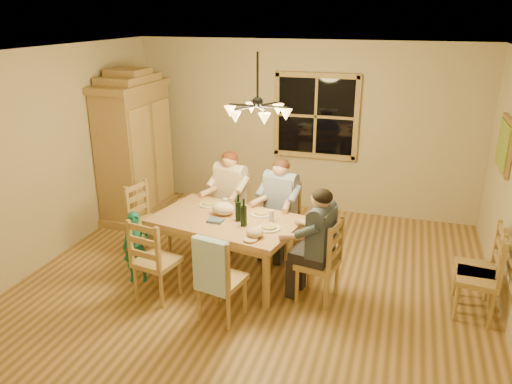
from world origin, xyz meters
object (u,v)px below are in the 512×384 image
(wine_bottle_a, at_px, (238,208))
(chair_near_left, at_px, (158,273))
(dining_table, at_px, (226,226))
(wine_bottle_b, at_px, (244,212))
(chair_end_right, at_px, (317,275))
(chair_far_right, at_px, (280,233))
(armoire, at_px, (135,151))
(chair_spare_back, at_px, (476,291))
(adult_plaid_man, at_px, (280,196))
(chair_far_left, at_px, (231,223))
(chair_end_left, at_px, (151,233))
(adult_slate_man, at_px, (319,232))
(chair_spare_front, at_px, (474,282))
(chandelier, at_px, (258,111))
(chair_near_right, at_px, (222,292))
(child, at_px, (136,247))
(adult_woman, at_px, (230,187))

(wine_bottle_a, bearing_deg, chair_near_left, -137.12)
(dining_table, distance_m, wine_bottle_b, 0.41)
(chair_end_right, bearing_deg, chair_far_right, 46.64)
(armoire, bearing_deg, chair_spare_back, -17.24)
(adult_plaid_man, bearing_deg, chair_end_right, 136.64)
(chair_far_left, distance_m, chair_far_right, 0.76)
(chair_end_left, bearing_deg, chair_near_left, 43.26)
(chair_end_left, bearing_deg, adult_slate_man, 90.00)
(chair_near_left, xyz_separation_m, chair_spare_front, (3.41, 0.84, 0.00))
(armoire, height_order, wine_bottle_b, armoire)
(chandelier, xyz_separation_m, dining_table, (-0.39, -0.02, -1.42))
(chair_end_right, bearing_deg, armoire, 73.23)
(chair_end_right, distance_m, adult_plaid_man, 1.29)
(chair_far_left, relative_size, chair_near_right, 1.00)
(child, bearing_deg, chair_end_left, 85.18)
(adult_woman, bearing_deg, chair_end_right, 153.43)
(chair_far_left, relative_size, chair_spare_back, 1.00)
(dining_table, xyz_separation_m, chair_near_right, (0.27, -0.87, -0.35))
(wine_bottle_a, xyz_separation_m, chair_spare_back, (2.67, -0.03, -0.62))
(wine_bottle_b, bearing_deg, adult_slate_man, -5.15)
(wine_bottle_b, xyz_separation_m, chair_spare_front, (2.57, 0.27, -0.62))
(chair_spare_front, bearing_deg, dining_table, 92.46)
(dining_table, relative_size, adult_woman, 2.15)
(adult_slate_man, height_order, wine_bottle_a, adult_slate_man)
(adult_plaid_man, xyz_separation_m, wine_bottle_a, (-0.31, -0.76, 0.08))
(dining_table, xyz_separation_m, child, (-0.99, -0.44, -0.21))
(chair_near_right, bearing_deg, chair_end_right, 46.74)
(chandelier, height_order, dining_table, chandelier)
(chair_spare_front, bearing_deg, armoire, 74.68)
(chair_far_right, xyz_separation_m, wine_bottle_a, (-0.31, -0.76, 0.62))
(dining_table, height_order, child, child)
(chair_far_right, distance_m, chair_near_right, 1.62)
(chair_near_right, xyz_separation_m, adult_slate_man, (0.90, 0.65, 0.54))
(dining_table, height_order, chair_end_right, chair_end_right)
(chair_near_left, bearing_deg, adult_woman, 90.00)
(adult_plaid_man, xyz_separation_m, wine_bottle_b, (-0.21, -0.87, 0.08))
(chair_far_left, distance_m, wine_bottle_a, 1.18)
(chair_far_left, bearing_deg, wine_bottle_b, 128.79)
(chair_end_left, height_order, adult_plaid_man, adult_plaid_man)
(chandelier, height_order, armoire, chandelier)
(chair_spare_back, bearing_deg, chair_near_left, 108.43)
(child, height_order, chair_spare_back, chair_spare_back)
(chair_far_left, distance_m, chair_near_left, 1.62)
(chair_far_right, xyz_separation_m, adult_plaid_man, (0.00, 0.00, 0.54))
(chair_far_left, height_order, child, chair_far_left)
(wine_bottle_b, bearing_deg, armoire, 145.33)
(wine_bottle_b, bearing_deg, chair_spare_back, 1.86)
(chair_near_right, relative_size, wine_bottle_a, 3.00)
(adult_plaid_man, height_order, wine_bottle_b, adult_plaid_man)
(chandelier, distance_m, dining_table, 1.47)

